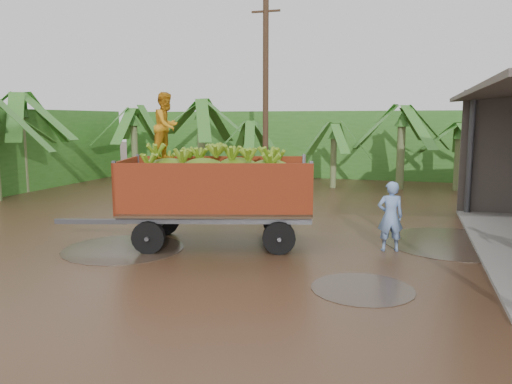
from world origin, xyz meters
TOP-DOWN VIEW (x-y plane):
  - ground at (0.00, 0.00)m, footprint 100.00×100.00m
  - hedge_north at (-2.00, 16.00)m, footprint 22.00×3.00m
  - banana_trailer at (-1.29, -0.47)m, footprint 6.58×3.46m
  - man_blue at (2.99, 0.10)m, footprint 0.71×0.56m
  - utility_pole at (-2.43, 8.11)m, footprint 1.20×0.24m
  - banana_plants at (-5.76, 7.22)m, footprint 25.36×20.70m

SIDE VIEW (x-z plane):
  - ground at x=0.00m, z-range 0.00..0.00m
  - man_blue at x=2.99m, z-range 0.00..1.70m
  - banana_trailer at x=-1.29m, z-range -0.49..3.34m
  - hedge_north at x=-2.00m, z-range 0.00..3.60m
  - banana_plants at x=-5.76m, z-range -0.27..4.15m
  - utility_pole at x=-2.43m, z-range 0.06..8.16m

